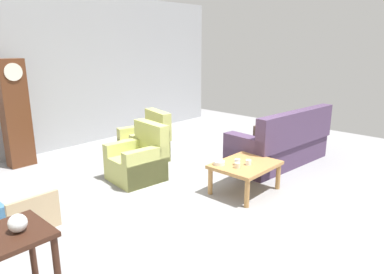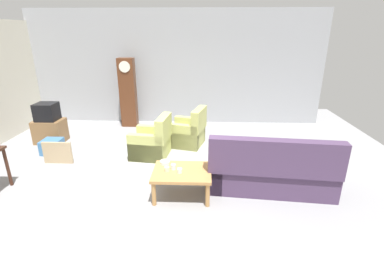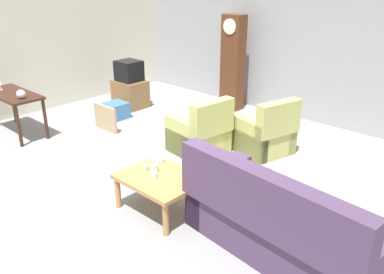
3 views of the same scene
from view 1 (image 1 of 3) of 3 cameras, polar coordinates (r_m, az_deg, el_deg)
The scene contains 13 objects.
ground_plane at distance 5.45m, azimuth 0.35°, elevation -8.50°, with size 10.40×10.40×0.00m, color gray.
garage_door_wall at distance 7.89m, azimuth -19.70°, elevation 10.03°, with size 8.40×0.16×3.20m, color #9EA0A5.
couch_floral at distance 6.65m, azimuth 14.32°, elevation -1.30°, with size 2.17×1.07×1.04m.
armchair_olive_near at distance 5.80m, azimuth -8.77°, elevation -3.96°, with size 0.88×0.85×0.92m.
armchair_olive_far at distance 6.76m, azimuth -7.54°, elevation -1.12°, with size 0.96×0.94×0.92m.
coffee_table_wood at distance 5.29m, azimuth 8.69°, elevation -4.91°, with size 0.96×0.76×0.45m.
grandfather_clock at distance 6.96m, azimuth -26.87°, elevation 3.44°, with size 0.44×0.30×1.92m.
framed_picture_leaning at distance 4.57m, azimuth -24.28°, elevation -11.58°, with size 0.60×0.05×0.47m, color tan.
glass_dome_cloche at distance 3.11m, azimuth -26.58°, elevation -12.46°, with size 0.15×0.15×0.15m, color silver.
cup_white_porcelain at distance 5.20m, azimuth 9.21°, elevation -4.11°, with size 0.08×0.08×0.08m, color white.
cup_blue_rimmed at distance 5.17m, azimuth 7.41°, elevation -4.07°, with size 0.08×0.08×0.09m, color silver.
cup_cream_tall at distance 5.05m, azimuth 7.42°, elevation -4.60°, with size 0.08×0.08×0.08m, color beige.
bowl_white_stacked at distance 5.16m, azimuth 4.45°, elevation -4.23°, with size 0.17×0.17×0.05m, color white.
Camera 1 is at (-3.70, -3.35, 2.18)m, focal length 32.67 mm.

